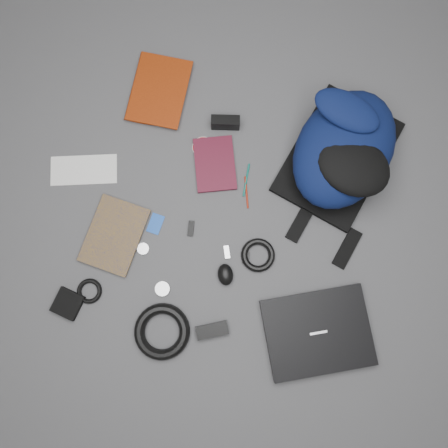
% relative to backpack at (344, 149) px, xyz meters
% --- Properties ---
extents(ground, '(4.00, 4.00, 0.00)m').
position_rel_backpack_xyz_m(ground, '(-0.37, -0.33, -0.11)').
color(ground, '#4F4F51').
rests_on(ground, ground).
extents(backpack, '(0.50, 0.60, 0.21)m').
position_rel_backpack_xyz_m(backpack, '(0.00, 0.00, 0.00)').
color(backpack, '#071032').
rests_on(backpack, ground).
extents(laptop, '(0.44, 0.40, 0.04)m').
position_rel_backpack_xyz_m(laptop, '(0.03, -0.65, -0.09)').
color(laptop, black).
rests_on(laptop, ground).
extents(textbook_red, '(0.21, 0.28, 0.03)m').
position_rel_backpack_xyz_m(textbook_red, '(-0.82, 0.12, -0.09)').
color(textbook_red, maroon).
rests_on(textbook_red, ground).
extents(comic_book, '(0.22, 0.29, 0.02)m').
position_rel_backpack_xyz_m(comic_book, '(-0.85, -0.44, -0.10)').
color(comic_book, '#B7860D').
rests_on(comic_book, ground).
extents(envelope, '(0.27, 0.17, 0.00)m').
position_rel_backpack_xyz_m(envelope, '(-0.93, -0.23, -0.11)').
color(envelope, white).
rests_on(envelope, ground).
extents(dvd_case, '(0.20, 0.24, 0.02)m').
position_rel_backpack_xyz_m(dvd_case, '(-0.45, -0.12, -0.10)').
color(dvd_case, '#400C1A').
rests_on(dvd_case, ground).
extents(compact_camera, '(0.11, 0.06, 0.06)m').
position_rel_backpack_xyz_m(compact_camera, '(-0.44, 0.04, -0.08)').
color(compact_camera, black).
rests_on(compact_camera, ground).
extents(sticker_disc, '(0.08, 0.08, 0.00)m').
position_rel_backpack_xyz_m(sticker_disc, '(-0.50, -0.06, -0.11)').
color(sticker_disc, silver).
rests_on(sticker_disc, ground).
extents(pen_teal, '(0.01, 0.13, 0.01)m').
position_rel_backpack_xyz_m(pen_teal, '(-0.32, -0.15, -0.10)').
color(pen_teal, '#0B6357').
rests_on(pen_teal, ground).
extents(pen_red, '(0.04, 0.12, 0.01)m').
position_rel_backpack_xyz_m(pen_red, '(-0.31, -0.20, -0.10)').
color(pen_red, '#9A1F0B').
rests_on(pen_red, ground).
extents(id_badge, '(0.06, 0.08, 0.00)m').
position_rel_backpack_xyz_m(id_badge, '(-0.62, -0.38, -0.11)').
color(id_badge, blue).
rests_on(id_badge, ground).
extents(usb_black, '(0.03, 0.06, 0.01)m').
position_rel_backpack_xyz_m(usb_black, '(-0.48, -0.37, -0.10)').
color(usb_black, black).
rests_on(usb_black, ground).
extents(usb_silver, '(0.03, 0.05, 0.01)m').
position_rel_backpack_xyz_m(usb_silver, '(-0.34, -0.43, -0.10)').
color(usb_silver, silver).
rests_on(usb_silver, ground).
extents(key_fob, '(0.03, 0.04, 0.01)m').
position_rel_backpack_xyz_m(key_fob, '(-0.27, -0.44, -0.10)').
color(key_fob, black).
rests_on(key_fob, ground).
extents(mouse, '(0.08, 0.09, 0.04)m').
position_rel_backpack_xyz_m(mouse, '(-0.33, -0.51, -0.09)').
color(mouse, black).
rests_on(mouse, ground).
extents(headphone_left, '(0.06, 0.06, 0.01)m').
position_rel_backpack_xyz_m(headphone_left, '(-0.64, -0.48, -0.10)').
color(headphone_left, silver).
rests_on(headphone_left, ground).
extents(headphone_right, '(0.06, 0.06, 0.01)m').
position_rel_backpack_xyz_m(headphone_right, '(-0.54, -0.61, -0.10)').
color(headphone_right, '#A9A9AB').
rests_on(headphone_right, ground).
extents(cable_coil, '(0.13, 0.13, 0.02)m').
position_rel_backpack_xyz_m(cable_coil, '(-0.22, -0.42, -0.10)').
color(cable_coil, black).
rests_on(cable_coil, ground).
extents(power_brick, '(0.12, 0.09, 0.03)m').
position_rel_backpack_xyz_m(power_brick, '(-0.33, -0.72, -0.09)').
color(power_brick, black).
rests_on(power_brick, ground).
extents(power_cord_coil, '(0.22, 0.22, 0.04)m').
position_rel_backpack_xyz_m(power_cord_coil, '(-0.51, -0.75, -0.09)').
color(power_cord_coil, black).
rests_on(power_cord_coil, ground).
extents(pouch, '(0.11, 0.11, 0.02)m').
position_rel_backpack_xyz_m(pouch, '(-0.86, -0.73, -0.10)').
color(pouch, black).
rests_on(pouch, ground).
extents(earbud_coil, '(0.11, 0.11, 0.02)m').
position_rel_backpack_xyz_m(earbud_coil, '(-0.79, -0.67, -0.10)').
color(earbud_coil, black).
rests_on(earbud_coil, ground).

